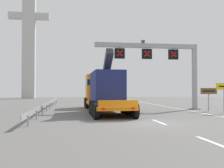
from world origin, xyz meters
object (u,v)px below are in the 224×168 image
at_px(heavy_haul_truck_orange, 103,90).
at_px(overhead_lane_gantry, 161,57).
at_px(bridge_pylon_distant, 29,30).
at_px(tourist_info_sign_brown, 209,93).
at_px(exit_sign_yellow, 224,90).

bearing_deg(heavy_haul_truck_orange, overhead_lane_gantry, 4.79).
bearing_deg(bridge_pylon_distant, tourist_info_sign_brown, -59.72).
height_order(overhead_lane_gantry, bridge_pylon_distant, bridge_pylon_distant).
bearing_deg(tourist_info_sign_brown, overhead_lane_gantry, 145.33).
xyz_separation_m(overhead_lane_gantry, bridge_pylon_distant, (-18.82, 36.06, 10.17)).
height_order(heavy_haul_truck_orange, bridge_pylon_distant, bridge_pylon_distant).
bearing_deg(exit_sign_yellow, bridge_pylon_distant, 119.19).
distance_m(overhead_lane_gantry, exit_sign_yellow, 7.08).
bearing_deg(heavy_haul_truck_orange, exit_sign_yellow, -23.19).
xyz_separation_m(heavy_haul_truck_orange, bridge_pylon_distant, (-12.84, 36.57, 13.52)).
bearing_deg(overhead_lane_gantry, exit_sign_yellow, -50.07).
height_order(heavy_haul_truck_orange, exit_sign_yellow, heavy_haul_truck_orange).
xyz_separation_m(overhead_lane_gantry, tourist_info_sign_brown, (3.75, -2.60, -3.68)).
xyz_separation_m(heavy_haul_truck_orange, exit_sign_yellow, (9.97, -4.27, -0.03)).
height_order(exit_sign_yellow, tourist_info_sign_brown, exit_sign_yellow).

